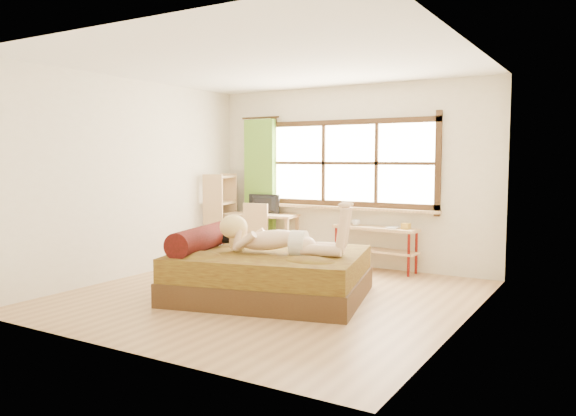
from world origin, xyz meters
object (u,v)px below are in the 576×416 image
Objects in this scene: woman at (279,226)px; chair at (253,231)px; pipe_shelf at (376,239)px; kitten at (226,235)px; bookshelf at (220,216)px; desk at (261,220)px; bed at (266,272)px.

woman reaches higher than chair.
woman is 1.16× the size of pipe_shelf.
chair reaches higher than kitten.
bookshelf reaches higher than kitten.
bookshelf reaches higher than desk.
bookshelf is at bearing 124.56° from bed.
bed is at bearing -63.10° from desk.
desk is 0.92× the size of bookshelf.
bed is 2.00× the size of desk.
woman is at bearing -92.54° from pipe_shelf.
bookshelf is (-0.76, 0.18, 0.18)m from chair.
bed is at bearing -23.82° from kitten.
bookshelf is (-2.58, -0.31, 0.22)m from pipe_shelf.
desk is (-0.73, 1.89, -0.02)m from kitten.
pipe_shelf is at bearing 6.77° from chair.
kitten is at bearing 156.00° from woman.
chair reaches higher than pipe_shelf.
woman is 2.22m from pipe_shelf.
chair reaches higher than bed.
bed is 2.47m from desk.
woman is 2.29m from chair.
chair is 0.68× the size of bookshelf.
pipe_shelf is (1.92, 0.12, -0.18)m from desk.
desk is at bearing 97.01° from kitten.
woman is 1.62× the size of chair.
bed reaches higher than kitten.
woman is 1.20× the size of desk.
pipe_shelf is at bearing 62.23° from bed.
woman is at bearing -59.92° from desk.
woman reaches higher than bed.
bed is 2.11m from chair.
desk is 0.40m from chair.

